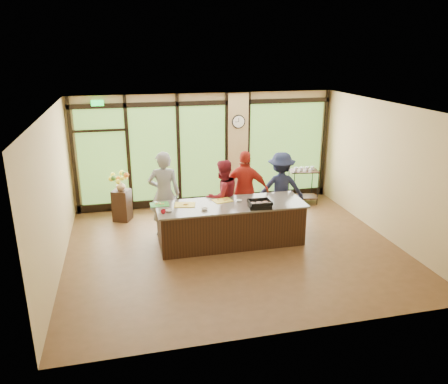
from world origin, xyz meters
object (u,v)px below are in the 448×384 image
cook_right (281,189)px  bar_cart (303,182)px  roasting_pan (260,206)px  cook_left (164,194)px  island_base (231,224)px  flower_stand (122,205)px

cook_right → bar_cart: bearing=-121.4°
cook_right → bar_cart: 1.66m
bar_cart → roasting_pan: bearing=-120.0°
cook_left → cook_right: cook_left is taller
cook_left → bar_cart: 4.11m
cook_right → island_base: bearing=41.9°
cook_left → roasting_pan: cook_left is taller
roasting_pan → island_base: bearing=153.9°
roasting_pan → bar_cart: bearing=57.0°
roasting_pan → flower_stand: bearing=148.3°
cook_left → flower_stand: 1.59m
island_base → cook_right: cook_right is taller
cook_left → bar_cart: bearing=-156.9°
cook_left → roasting_pan: (1.88, -1.16, -0.02)m
cook_right → flower_stand: size_ratio=2.27×
cook_right → flower_stand: cook_right is taller
cook_left → flower_stand: size_ratio=2.51×
cook_left → cook_right: 2.80m
cook_right → roasting_pan: (-0.91, -1.20, 0.07)m
cook_right → roasting_pan: cook_right is taller
flower_stand → bar_cart: bar_cart is taller
cook_left → flower_stand: bearing=-44.2°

